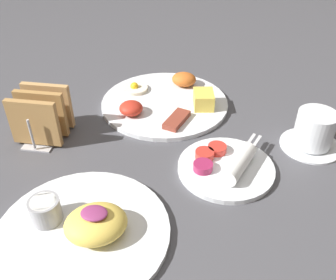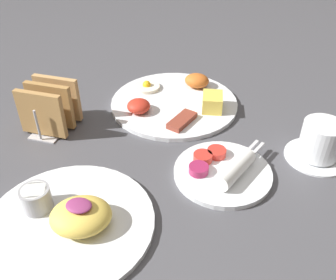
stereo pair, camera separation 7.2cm
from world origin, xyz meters
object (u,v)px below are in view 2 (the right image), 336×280
at_px(plate_breakfast, 176,101).
at_px(coffee_cup, 320,143).
at_px(plate_foreground, 69,219).
at_px(plate_condiments, 223,170).
at_px(toast_rack, 51,107).

relative_size(plate_breakfast, coffee_cup, 2.46).
relative_size(plate_breakfast, plate_foreground, 1.10).
height_order(plate_condiments, toast_rack, toast_rack).
xyz_separation_m(plate_condiments, coffee_cup, (0.16, 0.10, 0.03)).
xyz_separation_m(plate_breakfast, plate_foreground, (-0.06, -0.40, 0.00)).
bearing_deg(coffee_cup, plate_condiments, -148.73).
bearing_deg(toast_rack, plate_breakfast, 34.88).
bearing_deg(toast_rack, plate_condiments, -8.26).
bearing_deg(plate_condiments, plate_breakfast, 124.46).
bearing_deg(plate_foreground, plate_condiments, 41.09).
bearing_deg(plate_foreground, toast_rack, 124.48).
height_order(plate_foreground, coffee_cup, coffee_cup).
distance_m(plate_breakfast, plate_foreground, 0.40).
xyz_separation_m(plate_foreground, coffee_cup, (0.38, 0.28, 0.02)).
xyz_separation_m(plate_condiments, toast_rack, (-0.38, 0.05, 0.04)).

